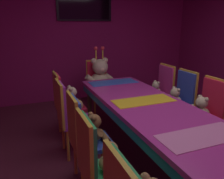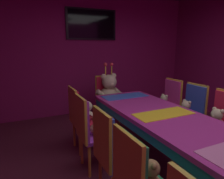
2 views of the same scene
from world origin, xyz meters
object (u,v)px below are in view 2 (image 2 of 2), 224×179
object	(u,v)px
chair_right_4	(192,108)
chair_right_5	(170,100)
teddy_left_5	(88,112)
teddy_right_3	(216,121)
teddy_left_3	(122,145)
king_teddy_bear	(110,90)
teddy_right_4	(185,110)
throne_chair	(106,94)
banquet_table	(194,136)
chair_left_3	(109,147)
teddy_left_2	(151,177)
wall_tv	(92,24)
teddy_right_5	(163,102)
chair_left_5	(78,113)
chair_left_4	(87,126)
chair_right_3	(223,119)
teddy_left_4	(98,126)

from	to	relation	value
chair_right_4	chair_right_5	bearing A→B (deg)	-89.70
teddy_left_5	teddy_right_3	bearing A→B (deg)	-36.98
teddy_left_5	teddy_left_3	bearing A→B (deg)	-90.49
teddy_left_5	king_teddy_bear	size ratio (longest dim) A/B	0.41
teddy_right_4	throne_chair	distance (m)	1.62
teddy_right_3	king_teddy_bear	distance (m)	1.98
teddy_right_4	teddy_right_3	bearing A→B (deg)	90.02
banquet_table	chair_left_3	xyz separation A→B (m)	(-0.86, 0.26, -0.06)
teddy_right_3	chair_right_4	bearing A→B (deg)	-104.69
chair_left_3	teddy_left_3	size ratio (longest dim) A/B	3.00
teddy_left_3	teddy_left_2	bearing A→B (deg)	-92.90
teddy_right_4	wall_tv	distance (m)	2.79
throne_chair	teddy_left_3	bearing A→B (deg)	-19.22
chair_left_3	teddy_right_5	xyz separation A→B (m)	(1.59, 1.13, -0.03)
chair_left_5	teddy_right_5	bearing A→B (deg)	-0.26
banquet_table	teddy_left_5	world-z (taller)	teddy_left_5
banquet_table	chair_right_4	xyz separation A→B (m)	(0.88, 0.86, -0.06)
throne_chair	teddy_right_5	bearing A→B (deg)	38.69
teddy_left_3	wall_tv	world-z (taller)	wall_tv
chair_left_4	banquet_table	bearing A→B (deg)	-44.28
chair_right_3	chair_right_5	world-z (taller)	same
banquet_table	chair_left_5	distance (m)	1.63
teddy_right_4	king_teddy_bear	xyz separation A→B (m)	(-0.74, 1.28, 0.13)
king_teddy_bear	throne_chair	bearing A→B (deg)	180.00
teddy_right_4	teddy_right_5	world-z (taller)	teddy_right_4
teddy_left_4	teddy_right_4	size ratio (longest dim) A/B	0.99
chair_right_5	chair_right_4	bearing A→B (deg)	90.30
king_teddy_bear	chair_right_4	bearing A→B (deg)	34.46
wall_tv	chair_right_4	bearing A→B (deg)	-68.65
teddy_right_3	banquet_table	bearing A→B (deg)	22.85
chair_left_5	wall_tv	world-z (taller)	wall_tv
king_teddy_bear	wall_tv	size ratio (longest dim) A/B	0.68
teddy_left_3	chair_right_4	size ratio (longest dim) A/B	0.33
chair_left_3	teddy_left_4	size ratio (longest dim) A/B	3.30
teddy_left_5	teddy_right_5	bearing A→B (deg)	-0.29
chair_right_3	throne_chair	xyz separation A→B (m)	(-0.88, 1.99, 0.00)
chair_left_3	teddy_left_4	xyz separation A→B (m)	(0.12, 0.61, -0.02)
chair_right_3	chair_right_4	size ratio (longest dim) A/B	1.00
teddy_left_4	chair_right_3	xyz separation A→B (m)	(1.62, -0.55, 0.02)
teddy_left_4	chair_right_5	size ratio (longest dim) A/B	0.30
teddy_left_5	chair_right_5	bearing A→B (deg)	-0.26
teddy_left_4	chair_left_5	xyz separation A→B (m)	(-0.11, 0.53, 0.02)
teddy_left_3	chair_right_5	xyz separation A→B (m)	(1.59, 1.13, 0.01)
teddy_left_2	banquet_table	bearing A→B (deg)	20.49
chair_left_4	chair_right_4	distance (m)	1.76
chair_left_3	chair_left_4	xyz separation A→B (m)	(-0.03, 0.61, 0.00)
banquet_table	teddy_right_5	distance (m)	1.57
banquet_table	teddy_left_3	bearing A→B (deg)	160.14
teddy_left_3	teddy_right_4	xyz separation A→B (m)	(1.45, 0.60, -0.01)
teddy_right_3	chair_right_5	bearing A→B (deg)	-97.45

